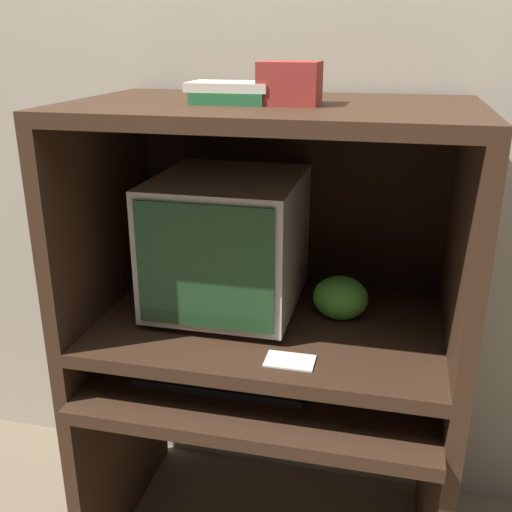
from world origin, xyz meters
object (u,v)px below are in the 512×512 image
at_px(snack_bag, 340,298).
at_px(storage_box, 290,83).
at_px(crt_monitor, 228,241).
at_px(book_stack, 232,93).
at_px(mouse, 325,392).
at_px(keyboard, 222,379).

height_order(snack_bag, storage_box, storage_box).
bearing_deg(storage_box, snack_bag, 34.46).
relative_size(crt_monitor, book_stack, 2.25).
relative_size(mouse, storage_box, 0.47).
bearing_deg(keyboard, book_stack, 84.13).
relative_size(crt_monitor, mouse, 6.90).
distance_m(crt_monitor, mouse, 0.48).
distance_m(keyboard, storage_box, 0.77).
xyz_separation_m(keyboard, storage_box, (0.15, 0.09, 0.75)).
height_order(keyboard, mouse, mouse).
height_order(crt_monitor, keyboard, crt_monitor).
xyz_separation_m(crt_monitor, book_stack, (0.04, -0.09, 0.41)).
height_order(mouse, snack_bag, snack_bag).
bearing_deg(storage_box, crt_monitor, 151.03).
relative_size(keyboard, storage_box, 3.29).
relative_size(keyboard, mouse, 7.07).
distance_m(book_stack, storage_box, 0.14).
bearing_deg(crt_monitor, mouse, -32.40).
height_order(crt_monitor, book_stack, book_stack).
bearing_deg(storage_box, keyboard, -148.54).
xyz_separation_m(book_stack, storage_box, (0.14, -0.01, 0.02)).
bearing_deg(snack_bag, book_stack, -162.83).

